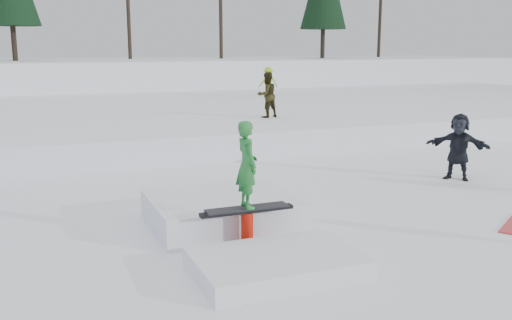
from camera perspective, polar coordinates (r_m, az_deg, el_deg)
name	(u,v)px	position (r m, az deg, el deg)	size (l,w,h in m)	color
ground	(273,251)	(9.42, 1.74, -9.05)	(120.00, 120.00, 0.00)	white
snow_berm	(85,79)	(38.30, -16.71, 7.80)	(60.00, 14.00, 2.40)	white
snow_midrise	(120,116)	(24.51, -13.46, 4.32)	(50.00, 18.00, 0.80)	white
walker_olive	(267,95)	(20.01, 1.10, 6.52)	(0.77, 0.60, 1.58)	black
walker_ygreen	(268,82)	(28.09, 1.25, 7.80)	(0.94, 0.54, 1.45)	#9AD11C
spectator_dark	(458,147)	(14.98, 19.58, 1.26)	(1.53, 0.49, 1.65)	black
jib_rail_feature	(235,220)	(9.99, -2.09, -6.01)	(2.60, 4.40, 2.11)	white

